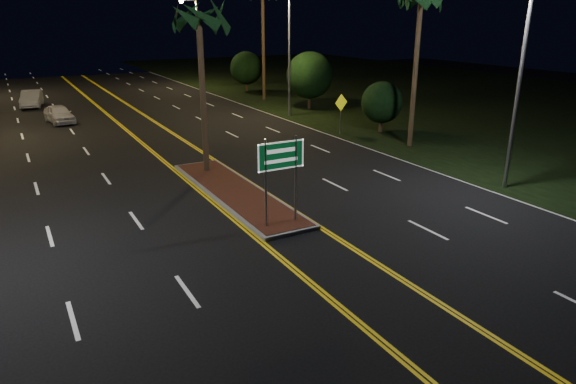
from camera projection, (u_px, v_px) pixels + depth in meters
ground at (322, 257)px, 16.43m from camera, size 120.00×120.00×0.00m
grass_right at (442, 94)px, 50.84m from camera, size 40.00×110.00×0.01m
median_island at (235, 192)px, 22.20m from camera, size 2.25×10.25×0.17m
highway_sign at (281, 164)px, 17.96m from camera, size 1.80×0.08×3.20m
streetlight_right_near at (517, 58)px, 21.10m from camera, size 1.91×0.44×9.00m
streetlight_right_mid at (285, 40)px, 37.65m from camera, size 1.91×0.44×9.00m
streetlight_right_far at (194, 32)px, 54.21m from camera, size 1.91×0.44×9.00m
palm_median at (199, 17)px, 22.76m from camera, size 2.40×2.40×8.30m
shrub_near at (382, 102)px, 33.56m from camera, size 2.70×2.70×3.30m
shrub_mid at (310, 75)px, 41.81m from camera, size 3.78×3.78×4.62m
shrub_far at (246, 68)px, 51.78m from camera, size 3.24×3.24×3.96m
car_near at (59, 112)px, 36.79m from camera, size 2.57×4.71×1.49m
car_far at (31, 97)px, 43.29m from camera, size 2.84×5.09×1.60m
warning_sign at (341, 108)px, 33.05m from camera, size 1.06×0.25×2.58m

